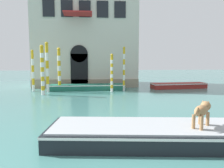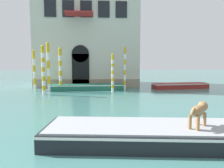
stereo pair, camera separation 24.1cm
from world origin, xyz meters
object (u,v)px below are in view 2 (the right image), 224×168
object	(u,v)px
mooring_pole_2	(60,69)
mooring_pole_3	(113,73)
boat_moored_near_palazzo	(89,87)
dog_on_deck	(199,111)
boat_foreground	(168,134)
mooring_pole_5	(43,70)
mooring_pole_1	(34,70)
mooring_pole_4	(125,69)
mooring_pole_0	(48,67)
boat_moored_far	(180,86)

from	to	relation	value
mooring_pole_2	mooring_pole_3	size ratio (longest dim) A/B	1.17
boat_moored_near_palazzo	dog_on_deck	bearing A→B (deg)	-74.94
boat_foreground	mooring_pole_5	world-z (taller)	mooring_pole_5
mooring_pole_1	mooring_pole_5	size ratio (longest dim) A/B	0.93
mooring_pole_1	mooring_pole_4	distance (m)	8.22
mooring_pole_3	boat_foreground	bearing A→B (deg)	-85.58
boat_moored_near_palazzo	mooring_pole_0	world-z (taller)	mooring_pole_0
mooring_pole_1	mooring_pole_3	size ratio (longest dim) A/B	1.11
mooring_pole_1	mooring_pole_2	bearing A→B (deg)	1.17
boat_foreground	mooring_pole_3	size ratio (longest dim) A/B	2.53
boat_foreground	mooring_pole_1	world-z (taller)	mooring_pole_1
boat_foreground	mooring_pole_4	world-z (taller)	mooring_pole_4
mooring_pole_1	mooring_pole_5	xyz separation A→B (m)	(1.34, -2.24, 0.15)
dog_on_deck	boat_moored_far	xyz separation A→B (m)	(5.01, 14.34, -0.88)
boat_foreground	boat_moored_far	world-z (taller)	boat_foreground
boat_moored_near_palazzo	mooring_pole_1	bearing A→B (deg)	-176.61
mooring_pole_1	mooring_pole_3	xyz separation A→B (m)	(7.05, -0.94, -0.18)
boat_foreground	mooring_pole_3	bearing A→B (deg)	100.87
boat_moored_near_palazzo	mooring_pole_2	bearing A→B (deg)	-173.34
boat_moored_far	mooring_pole_5	xyz separation A→B (m)	(-12.60, -3.16, 1.75)
mooring_pole_3	mooring_pole_4	distance (m)	1.36
boat_foreground	mooring_pole_3	distance (m)	12.36
mooring_pole_0	mooring_pole_1	world-z (taller)	mooring_pole_0
boat_foreground	boat_moored_near_palazzo	distance (m)	13.95
boat_moored_near_palazzo	boat_moored_far	distance (m)	9.10
boat_moored_near_palazzo	mooring_pole_3	world-z (taller)	mooring_pole_3
mooring_pole_4	mooring_pole_0	bearing A→B (deg)	-179.28
boat_moored_far	mooring_pole_3	xyz separation A→B (m)	(-6.89, -1.86, 1.42)
boat_moored_near_palazzo	mooring_pole_4	xyz separation A→B (m)	(3.36, -0.72, 1.75)
dog_on_deck	mooring_pole_4	xyz separation A→B (m)	(-0.72, 13.10, 0.87)
mooring_pole_3	boat_moored_near_palazzo	bearing A→B (deg)	148.44
boat_foreground	mooring_pole_0	size ratio (longest dim) A/B	1.93
boat_moored_far	mooring_pole_5	distance (m)	13.11
mooring_pole_0	mooring_pole_4	bearing A→B (deg)	0.72
boat_moored_near_palazzo	mooring_pole_1	world-z (taller)	mooring_pole_1
boat_moored_near_palazzo	boat_moored_far	xyz separation A→B (m)	(9.08, 0.52, -0.01)
mooring_pole_5	boat_foreground	bearing A→B (deg)	-58.72
mooring_pole_2	mooring_pole_3	xyz separation A→B (m)	(4.72, -0.99, -0.29)
mooring_pole_0	mooring_pole_3	size ratio (longest dim) A/B	1.31
mooring_pole_4	mooring_pole_2	bearing A→B (deg)	176.47
mooring_pole_3	boat_moored_far	bearing A→B (deg)	15.13
dog_on_deck	boat_moored_near_palazzo	size ratio (longest dim) A/B	0.14
mooring_pole_3	mooring_pole_4	bearing A→B (deg)	28.21
boat_moored_near_palazzo	boat_moored_far	bearing A→B (deg)	1.90
boat_moored_near_palazzo	mooring_pole_3	size ratio (longest dim) A/B	2.08
boat_moored_far	mooring_pole_2	size ratio (longest dim) A/B	1.44
mooring_pole_4	dog_on_deck	bearing A→B (deg)	-86.87
mooring_pole_3	mooring_pole_2	bearing A→B (deg)	168.18
mooring_pole_4	mooring_pole_3	bearing A→B (deg)	-151.79
dog_on_deck	mooring_pole_0	size ratio (longest dim) A/B	0.22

